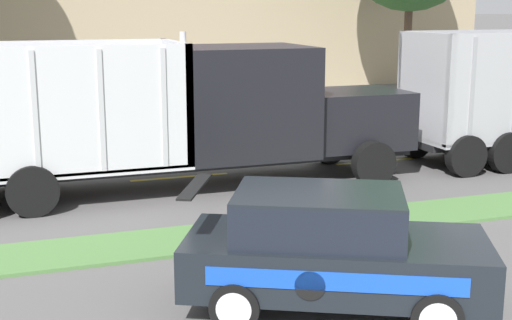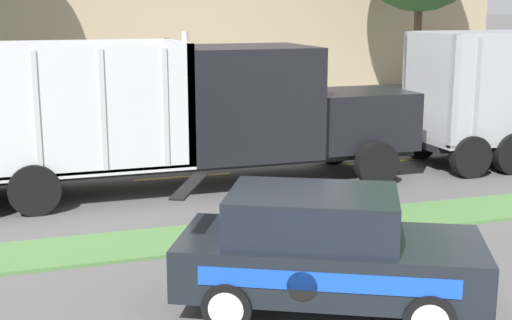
# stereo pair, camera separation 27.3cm
# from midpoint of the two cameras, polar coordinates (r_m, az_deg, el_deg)

# --- Properties ---
(grass_verge) EXTENTS (120.00, 1.51, 0.06)m
(grass_verge) POSITION_cam_midpoint_polar(r_m,az_deg,el_deg) (13.26, 2.31, -5.50)
(grass_verge) COLOR #517F42
(grass_verge) RESTS_ON ground_plane
(centre_line_4) EXTENTS (2.40, 0.14, 0.01)m
(centre_line_4) POSITION_cam_midpoint_polar(r_m,az_deg,el_deg) (17.38, -6.57, -1.37)
(centre_line_4) COLOR yellow
(centre_line_4) RESTS_ON ground_plane
(centre_line_5) EXTENTS (2.40, 0.14, 0.01)m
(centre_line_5) POSITION_cam_midpoint_polar(r_m,az_deg,el_deg) (19.27, 9.27, -0.10)
(centre_line_5) COLOR yellow
(centre_line_5) RESTS_ON ground_plane
(dump_truck_trail) EXTENTS (11.89, 2.76, 3.55)m
(dump_truck_trail) POSITION_cam_midpoint_polar(r_m,az_deg,el_deg) (16.21, -4.59, 3.48)
(dump_truck_trail) COLOR black
(dump_truck_trail) RESTS_ON ground_plane
(rally_car) EXTENTS (4.41, 3.39, 1.69)m
(rally_car) POSITION_cam_midpoint_polar(r_m,az_deg,el_deg) (9.72, 5.21, -7.15)
(rally_car) COLOR black
(rally_car) RESTS_ON ground_plane
(traffic_cone) EXTENTS (0.48, 0.48, 0.72)m
(traffic_cone) POSITION_cam_midpoint_polar(r_m,az_deg,el_deg) (10.77, -4.41, -7.98)
(traffic_cone) COLOR black
(traffic_cone) RESTS_ON ground_plane
(store_building_backdrop) EXTENTS (29.43, 12.10, 5.77)m
(store_building_backdrop) POSITION_cam_midpoint_polar(r_m,az_deg,el_deg) (40.50, -5.87, 10.51)
(store_building_backdrop) COLOR tan
(store_building_backdrop) RESTS_ON ground_plane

